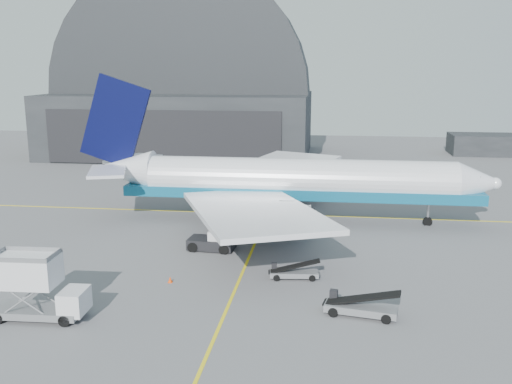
# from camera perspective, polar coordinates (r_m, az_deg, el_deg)

# --- Properties ---
(ground) EXTENTS (200.00, 200.00, 0.00)m
(ground) POSITION_cam_1_polar(r_m,az_deg,el_deg) (48.92, -1.40, -8.14)
(ground) COLOR #565659
(ground) RESTS_ON ground
(taxi_lines) EXTENTS (80.00, 42.12, 0.02)m
(taxi_lines) POSITION_cam_1_polar(r_m,az_deg,el_deg) (60.83, 0.42, -3.96)
(taxi_lines) COLOR yellow
(taxi_lines) RESTS_ON ground
(hangar) EXTENTS (50.00, 28.30, 28.00)m
(hangar) POSITION_cam_1_polar(r_m,az_deg,el_deg) (114.21, -7.47, 8.54)
(hangar) COLOR black
(hangar) RESTS_ON ground
(distant_bldg_a) EXTENTS (14.00, 8.00, 4.00)m
(distant_bldg_a) POSITION_cam_1_polar(r_m,az_deg,el_deg) (122.48, 21.96, 3.50)
(distant_bldg_a) COLOR black
(distant_bldg_a) RESTS_ON ground
(airliner) EXTENTS (47.17, 45.75, 16.56)m
(airliner) POSITION_cam_1_polar(r_m,az_deg,el_deg) (64.09, 2.70, 1.14)
(airliner) COLOR white
(airliner) RESTS_ON ground
(catering_truck) EXTENTS (6.64, 2.72, 4.51)m
(catering_truck) POSITION_cam_1_polar(r_m,az_deg,el_deg) (42.71, -21.20, -8.90)
(catering_truck) COLOR slate
(catering_truck) RESTS_ON ground
(pushback_tug) EXTENTS (4.58, 2.92, 2.03)m
(pushback_tug) POSITION_cam_1_polar(r_m,az_deg,el_deg) (54.95, -4.32, -4.99)
(pushback_tug) COLOR black
(pushback_tug) RESTS_ON ground
(belt_loader_a) EXTENTS (4.34, 1.86, 1.63)m
(belt_loader_a) POSITION_cam_1_polar(r_m,az_deg,el_deg) (47.78, 3.77, -8.04)
(belt_loader_a) COLOR slate
(belt_loader_a) RESTS_ON ground
(belt_loader_b) EXTENTS (5.47, 2.62, 2.04)m
(belt_loader_b) POSITION_cam_1_polar(r_m,az_deg,el_deg) (41.62, 10.37, -11.24)
(belt_loader_b) COLOR slate
(belt_loader_b) RESTS_ON ground
(traffic_cone) EXTENTS (0.36, 0.36, 0.51)m
(traffic_cone) POSITION_cam_1_polar(r_m,az_deg,el_deg) (47.41, -8.58, -8.66)
(traffic_cone) COLOR #F24207
(traffic_cone) RESTS_ON ground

